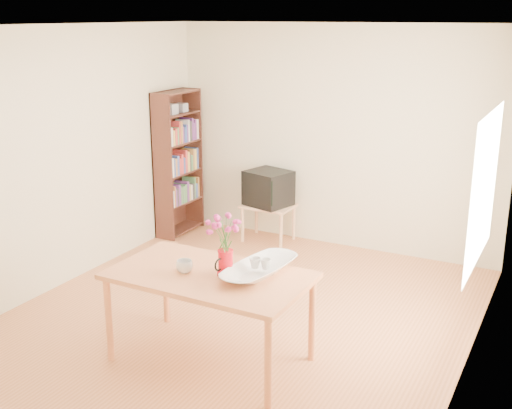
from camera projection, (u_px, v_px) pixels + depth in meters
The scene contains 11 objects.
room at pixel (243, 180), 5.56m from camera, with size 4.50×4.50×4.50m.
table at pixel (210, 282), 5.00m from camera, with size 1.56×0.90×0.75m.
tv_stand at pixel (268, 210), 7.82m from camera, with size 0.60×0.45×0.46m.
bookshelf at pixel (179, 168), 8.01m from camera, with size 0.28×0.70×1.80m.
pitcher at pixel (226, 263), 4.94m from camera, with size 0.13×0.21×0.20m.
flowers at pixel (225, 231), 4.86m from camera, with size 0.23×0.23×0.33m, color #EB379C, non-canonical shape.
mug at pixel (184, 267), 4.99m from camera, with size 0.13×0.13×0.10m, color white.
bowl at pixel (260, 245), 4.91m from camera, with size 0.51×0.51×0.48m, color white.
teacup_a at pixel (255, 249), 4.94m from camera, with size 0.08×0.08×0.07m, color white.
teacup_b at pixel (266, 251), 4.92m from camera, with size 0.07×0.07×0.07m, color white.
television at pixel (269, 187), 7.75m from camera, with size 0.59×0.56×0.42m.
Camera 1 is at (2.62, -4.73, 2.69)m, focal length 45.00 mm.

